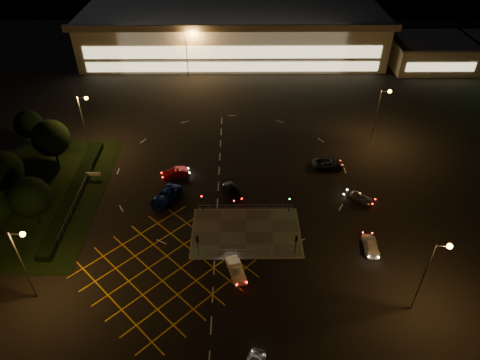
{
  "coord_description": "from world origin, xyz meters",
  "views": [
    {
      "loc": [
        0.86,
        -42.8,
        39.89
      ],
      "look_at": [
        1.27,
        6.92,
        2.0
      ],
      "focal_mm": 32.0,
      "sensor_mm": 36.0,
      "label": 1
    }
  ],
  "objects_px": {
    "car_circ_red": "(175,173)",
    "car_right_silver": "(359,197)",
    "signal_ne": "(289,199)",
    "signal_nw": "(202,200)",
    "car_left_blue": "(166,196)",
    "car_east_grey": "(328,163)",
    "signal_se": "(296,241)",
    "car_far_dkgrey": "(232,191)",
    "car_approach_white": "(370,245)",
    "signal_sw": "(198,242)",
    "car_queue_white": "(236,270)"
  },
  "relations": [
    {
      "from": "signal_se",
      "to": "signal_nw",
      "type": "xyz_separation_m",
      "value": [
        -12.0,
        7.99,
        0.0
      ]
    },
    {
      "from": "car_left_blue",
      "to": "car_east_grey",
      "type": "xyz_separation_m",
      "value": [
        24.84,
        8.17,
        -0.09
      ]
    },
    {
      "from": "signal_ne",
      "to": "car_approach_white",
      "type": "height_order",
      "value": "signal_ne"
    },
    {
      "from": "signal_ne",
      "to": "car_approach_white",
      "type": "relative_size",
      "value": 0.73
    },
    {
      "from": "signal_ne",
      "to": "car_left_blue",
      "type": "distance_m",
      "value": 17.69
    },
    {
      "from": "signal_nw",
      "to": "car_left_blue",
      "type": "distance_m",
      "value": 6.27
    },
    {
      "from": "car_left_blue",
      "to": "car_right_silver",
      "type": "bearing_deg",
      "value": 23.32
    },
    {
      "from": "car_queue_white",
      "to": "car_approach_white",
      "type": "relative_size",
      "value": 0.99
    },
    {
      "from": "car_circ_red",
      "to": "car_right_silver",
      "type": "bearing_deg",
      "value": 60.68
    },
    {
      "from": "car_left_blue",
      "to": "car_east_grey",
      "type": "relative_size",
      "value": 1.12
    },
    {
      "from": "car_east_grey",
      "to": "signal_sw",
      "type": "bearing_deg",
      "value": 131.53
    },
    {
      "from": "signal_ne",
      "to": "car_left_blue",
      "type": "xyz_separation_m",
      "value": [
        -17.4,
        2.76,
        -1.59
      ]
    },
    {
      "from": "car_left_blue",
      "to": "car_approach_white",
      "type": "height_order",
      "value": "car_left_blue"
    },
    {
      "from": "signal_nw",
      "to": "car_east_grey",
      "type": "distance_m",
      "value": 22.37
    },
    {
      "from": "signal_se",
      "to": "car_circ_red",
      "type": "bearing_deg",
      "value": -44.83
    },
    {
      "from": "signal_ne",
      "to": "car_circ_red",
      "type": "distance_m",
      "value": 18.87
    },
    {
      "from": "car_far_dkgrey",
      "to": "car_right_silver",
      "type": "relative_size",
      "value": 1.27
    },
    {
      "from": "signal_se",
      "to": "signal_ne",
      "type": "xyz_separation_m",
      "value": [
        0.0,
        7.99,
        0.0
      ]
    },
    {
      "from": "car_far_dkgrey",
      "to": "car_approach_white",
      "type": "xyz_separation_m",
      "value": [
        17.56,
        -10.87,
        -0.05
      ]
    },
    {
      "from": "signal_se",
      "to": "car_right_silver",
      "type": "distance_m",
      "value": 14.98
    },
    {
      "from": "signal_ne",
      "to": "car_circ_red",
      "type": "bearing_deg",
      "value": 152.7
    },
    {
      "from": "car_far_dkgrey",
      "to": "car_approach_white",
      "type": "height_order",
      "value": "car_far_dkgrey"
    },
    {
      "from": "signal_nw",
      "to": "car_approach_white",
      "type": "bearing_deg",
      "value": -17.77
    },
    {
      "from": "signal_sw",
      "to": "car_circ_red",
      "type": "xyz_separation_m",
      "value": [
        -4.7,
        16.61,
        -1.69
      ]
    },
    {
      "from": "signal_ne",
      "to": "car_right_silver",
      "type": "xyz_separation_m",
      "value": [
        10.49,
        2.56,
        -1.74
      ]
    },
    {
      "from": "car_queue_white",
      "to": "car_left_blue",
      "type": "relative_size",
      "value": 0.75
    },
    {
      "from": "signal_nw",
      "to": "car_left_blue",
      "type": "height_order",
      "value": "signal_nw"
    },
    {
      "from": "signal_sw",
      "to": "signal_se",
      "type": "height_order",
      "value": "same"
    },
    {
      "from": "signal_nw",
      "to": "car_circ_red",
      "type": "xyz_separation_m",
      "value": [
        -4.7,
        8.62,
        -1.69
      ]
    },
    {
      "from": "signal_sw",
      "to": "car_circ_red",
      "type": "distance_m",
      "value": 17.34
    },
    {
      "from": "signal_ne",
      "to": "car_right_silver",
      "type": "distance_m",
      "value": 10.94
    },
    {
      "from": "signal_se",
      "to": "car_right_silver",
      "type": "bearing_deg",
      "value": -134.85
    },
    {
      "from": "car_far_dkgrey",
      "to": "car_queue_white",
      "type": "bearing_deg",
      "value": -110.88
    },
    {
      "from": "signal_se",
      "to": "car_east_grey",
      "type": "bearing_deg",
      "value": -111.48
    },
    {
      "from": "car_queue_white",
      "to": "car_right_silver",
      "type": "relative_size",
      "value": 1.16
    },
    {
      "from": "signal_ne",
      "to": "car_far_dkgrey",
      "type": "relative_size",
      "value": 0.68
    },
    {
      "from": "signal_sw",
      "to": "signal_ne",
      "type": "distance_m",
      "value": 14.41
    },
    {
      "from": "signal_nw",
      "to": "car_approach_white",
      "type": "distance_m",
      "value": 22.84
    },
    {
      "from": "signal_ne",
      "to": "signal_nw",
      "type": "bearing_deg",
      "value": 180.0
    },
    {
      "from": "signal_nw",
      "to": "car_left_blue",
      "type": "relative_size",
      "value": 0.56
    },
    {
      "from": "car_far_dkgrey",
      "to": "signal_ne",
      "type": "bearing_deg",
      "value": -49.51
    },
    {
      "from": "signal_se",
      "to": "signal_nw",
      "type": "bearing_deg",
      "value": -33.65
    },
    {
      "from": "signal_ne",
      "to": "car_left_blue",
      "type": "bearing_deg",
      "value": 170.97
    },
    {
      "from": "signal_se",
      "to": "car_approach_white",
      "type": "distance_m",
      "value": 9.9
    },
    {
      "from": "car_queue_white",
      "to": "car_right_silver",
      "type": "distance_m",
      "value": 22.38
    },
    {
      "from": "signal_se",
      "to": "signal_nw",
      "type": "height_order",
      "value": "same"
    },
    {
      "from": "car_right_silver",
      "to": "car_queue_white",
      "type": "bearing_deg",
      "value": 160.11
    },
    {
      "from": "car_right_silver",
      "to": "car_east_grey",
      "type": "distance_m",
      "value": 8.91
    },
    {
      "from": "signal_se",
      "to": "car_far_dkgrey",
      "type": "height_order",
      "value": "signal_se"
    },
    {
      "from": "car_far_dkgrey",
      "to": "car_east_grey",
      "type": "relative_size",
      "value": 0.93
    }
  ]
}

